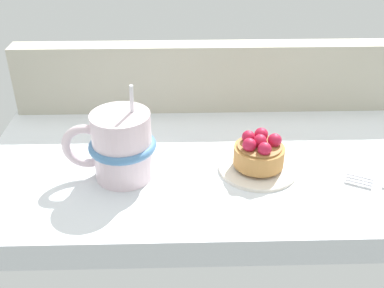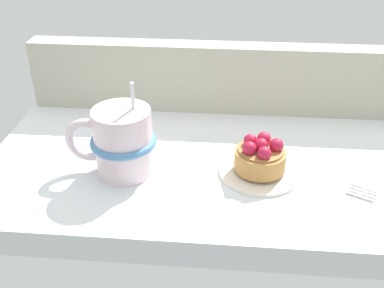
% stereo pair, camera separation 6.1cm
% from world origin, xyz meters
% --- Properties ---
extents(ground_plane, '(0.67, 0.36, 0.04)m').
position_xyz_m(ground_plane, '(0.00, 0.00, -0.02)').
color(ground_plane, silver).
extents(window_rail_back, '(0.66, 0.04, 0.12)m').
position_xyz_m(window_rail_back, '(0.00, 0.16, 0.06)').
color(window_rail_back, '#B2AD99').
rests_on(window_rail_back, ground_plane).
extents(dessert_plate, '(0.11, 0.11, 0.01)m').
position_xyz_m(dessert_plate, '(0.05, -0.04, 0.00)').
color(dessert_plate, silver).
rests_on(dessert_plate, ground_plane).
extents(raspberry_tart, '(0.07, 0.07, 0.05)m').
position_xyz_m(raspberry_tart, '(0.05, -0.04, 0.03)').
color(raspberry_tart, '#B77F42').
rests_on(raspberry_tart, dessert_plate).
extents(coffee_mug, '(0.12, 0.09, 0.13)m').
position_xyz_m(coffee_mug, '(-0.13, -0.05, 0.05)').
color(coffee_mug, silver).
rests_on(coffee_mug, ground_plane).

